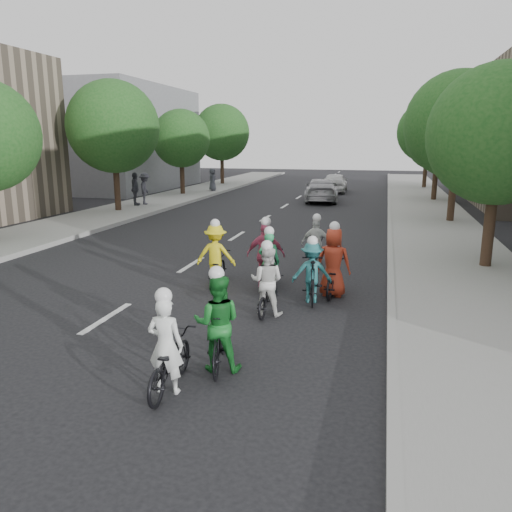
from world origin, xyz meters
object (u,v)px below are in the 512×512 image
at_px(follow_car_trail, 335,182).
at_px(spectator_0, 145,189).
at_px(cyclist_0, 168,357).
at_px(spectator_2, 212,179).
at_px(cyclist_5, 270,267).
at_px(follow_car_lead, 321,190).
at_px(cyclist_6, 267,288).
at_px(cyclist_2, 216,260).
at_px(cyclist_3, 266,261).
at_px(cyclist_4, 333,270).
at_px(cyclist_7, 312,276).
at_px(spectator_1, 135,189).
at_px(cyclist_8, 316,249).
at_px(cyclist_1, 218,330).

relative_size(follow_car_trail, spectator_0, 2.35).
distance_m(cyclist_0, follow_car_trail, 31.78).
xyz_separation_m(follow_car_trail, spectator_2, (-8.86, -2.71, 0.26)).
relative_size(cyclist_5, follow_car_trail, 0.43).
height_order(cyclist_5, follow_car_lead, cyclist_5).
distance_m(cyclist_6, follow_car_lead, 21.72).
relative_size(cyclist_2, spectator_2, 1.06).
distance_m(cyclist_3, follow_car_lead, 19.57).
relative_size(cyclist_0, cyclist_4, 0.92).
relative_size(cyclist_2, spectator_0, 0.97).
height_order(cyclist_7, follow_car_trail, cyclist_7).
relative_size(cyclist_4, cyclist_6, 1.12).
xyz_separation_m(cyclist_7, spectator_1, (-12.41, 14.73, 0.46)).
bearing_deg(spectator_2, cyclist_5, -179.96).
height_order(cyclist_0, follow_car_lead, cyclist_0).
xyz_separation_m(cyclist_7, follow_car_trail, (-2.13, 26.82, 0.10)).
distance_m(cyclist_2, cyclist_8, 3.46).
xyz_separation_m(cyclist_0, cyclist_3, (0.15, 5.94, 0.15)).
height_order(cyclist_0, cyclist_5, cyclist_5).
xyz_separation_m(follow_car_trail, spectator_0, (-9.92, -11.55, 0.33)).
bearing_deg(cyclist_7, spectator_2, -74.77).
xyz_separation_m(cyclist_5, spectator_1, (-11.21, 14.06, 0.48)).
height_order(cyclist_0, follow_car_trail, cyclist_0).
height_order(cyclist_3, follow_car_lead, cyclist_3).
bearing_deg(cyclist_1, cyclist_7, -115.56).
height_order(cyclist_1, cyclist_3, cyclist_3).
bearing_deg(cyclist_5, cyclist_2, -5.76).
height_order(cyclist_0, cyclist_4, cyclist_4).
relative_size(cyclist_8, follow_car_lead, 0.35).
relative_size(cyclist_0, spectator_0, 0.95).
distance_m(cyclist_2, spectator_0, 17.18).
xyz_separation_m(cyclist_2, cyclist_4, (3.16, -0.24, -0.00)).
height_order(cyclist_3, cyclist_7, cyclist_3).
bearing_deg(cyclist_6, cyclist_3, -74.18).
bearing_deg(cyclist_4, spectator_1, -43.42).
xyz_separation_m(cyclist_6, cyclist_8, (0.48, 4.51, -0.03)).
xyz_separation_m(cyclist_5, cyclist_8, (0.85, 2.70, -0.04)).
height_order(cyclist_3, cyclist_5, cyclist_3).
bearing_deg(follow_car_lead, cyclist_7, 89.96).
height_order(cyclist_3, spectator_0, spectator_0).
xyz_separation_m(cyclist_0, cyclist_6, (0.67, 3.82, 0.06)).
xyz_separation_m(cyclist_1, cyclist_3, (-0.36, 5.02, 0.01)).
height_order(cyclist_7, spectator_2, spectator_2).
distance_m(follow_car_trail, spectator_0, 15.23).
xyz_separation_m(cyclist_0, cyclist_8, (1.15, 8.33, 0.03)).
xyz_separation_m(cyclist_4, follow_car_lead, (-2.81, 19.93, 0.07)).
relative_size(cyclist_2, cyclist_6, 1.06).
bearing_deg(cyclist_6, cyclist_4, -124.44).
height_order(cyclist_4, follow_car_trail, cyclist_4).
distance_m(cyclist_8, spectator_0, 16.69).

